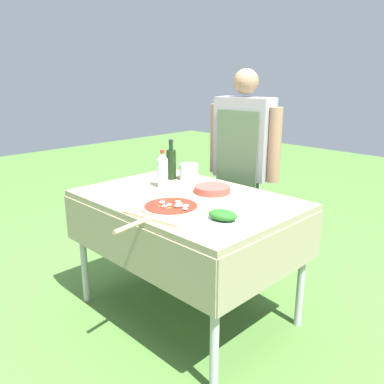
{
  "coord_description": "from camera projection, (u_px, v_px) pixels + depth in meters",
  "views": [
    {
      "loc": [
        1.65,
        -1.6,
        1.49
      ],
      "look_at": [
        0.05,
        0.0,
        0.82
      ],
      "focal_mm": 38.0,
      "sensor_mm": 36.0,
      "label": 1
    }
  ],
  "objects": [
    {
      "name": "herb_container",
      "position": [
        223.0,
        216.0,
        2.01
      ],
      "size": [
        0.2,
        0.16,
        0.05
      ],
      "rotation": [
        0.0,
        0.0,
        0.17
      ],
      "color": "silver",
      "rests_on": "prep_table"
    },
    {
      "name": "person_cook",
      "position": [
        243.0,
        159.0,
        2.91
      ],
      "size": [
        0.56,
        0.23,
        1.51
      ],
      "rotation": [
        0.0,
        0.0,
        3.26
      ],
      "color": "#333D56",
      "rests_on": "ground"
    },
    {
      "name": "mixing_tub",
      "position": [
        189.0,
        172.0,
        2.78
      ],
      "size": [
        0.13,
        0.13,
        0.11
      ],
      "primitive_type": "cylinder",
      "color": "silver",
      "rests_on": "prep_table"
    },
    {
      "name": "plate_stack",
      "position": [
        212.0,
        189.0,
        2.49
      ],
      "size": [
        0.23,
        0.23,
        0.04
      ],
      "color": "#DB4C42",
      "rests_on": "prep_table"
    },
    {
      "name": "water_bottle",
      "position": [
        163.0,
        170.0,
        2.58
      ],
      "size": [
        0.07,
        0.07,
        0.24
      ],
      "color": "silver",
      "rests_on": "prep_table"
    },
    {
      "name": "prep_table",
      "position": [
        187.0,
        210.0,
        2.43
      ],
      "size": [
        1.29,
        0.9,
        0.78
      ],
      "color": "gray",
      "rests_on": "ground"
    },
    {
      "name": "oil_bottle",
      "position": [
        171.0,
        163.0,
        2.79
      ],
      "size": [
        0.07,
        0.07,
        0.27
      ],
      "color": "black",
      "rests_on": "prep_table"
    },
    {
      "name": "ground_plane",
      "position": [
        187.0,
        311.0,
        2.63
      ],
      "size": [
        12.0,
        12.0,
        0.0
      ],
      "primitive_type": "plane",
      "color": "#517F38"
    },
    {
      "name": "pizza_on_peel",
      "position": [
        170.0,
        208.0,
        2.16
      ],
      "size": [
        0.42,
        0.62,
        0.05
      ],
      "rotation": [
        0.0,
        0.0,
        0.15
      ],
      "color": "#D1B27F",
      "rests_on": "prep_table"
    }
  ]
}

